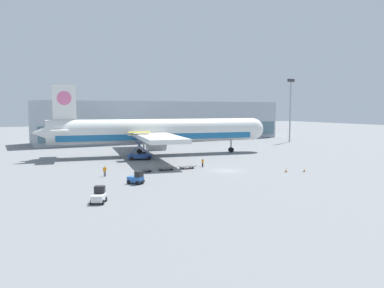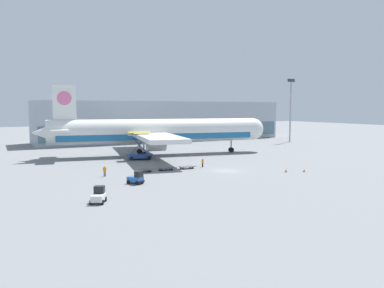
# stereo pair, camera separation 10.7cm
# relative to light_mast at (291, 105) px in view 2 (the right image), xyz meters

# --- Properties ---
(ground_plane) EXTENTS (400.00, 400.00, 0.00)m
(ground_plane) POSITION_rel_light_mast_xyz_m (-52.37, -40.16, -12.62)
(ground_plane) COLOR slate
(terminal_building) EXTENTS (90.00, 18.20, 14.00)m
(terminal_building) POSITION_rel_light_mast_xyz_m (-35.15, 27.94, -5.63)
(terminal_building) COLOR #9EA8B2
(terminal_building) RESTS_ON ground_plane
(light_mast) EXTENTS (2.80, 0.50, 21.61)m
(light_mast) POSITION_rel_light_mast_xyz_m (0.00, 0.00, 0.00)
(light_mast) COLOR #9EA0A5
(light_mast) RESTS_ON ground_plane
(airplane_main) EXTENTS (57.59, 48.65, 17.00)m
(airplane_main) POSITION_rel_light_mast_xyz_m (-55.21, -12.07, -6.78)
(airplane_main) COLOR white
(airplane_main) RESTS_ON ground_plane
(scissor_lift_loader) EXTENTS (5.66, 4.19, 6.28)m
(scissor_lift_loader) POSITION_rel_light_mast_xyz_m (-61.42, -17.91, -10.28)
(scissor_lift_loader) COLOR #284C99
(scissor_lift_loader) RESTS_ON ground_plane
(baggage_tug_foreground) EXTENTS (2.63, 2.80, 2.00)m
(baggage_tug_foreground) POSITION_rel_light_mast_xyz_m (-71.29, -43.67, -11.74)
(baggage_tug_foreground) COLOR #2D66B7
(baggage_tug_foreground) RESTS_ON ground_plane
(baggage_tug_mid) EXTENTS (2.47, 2.81, 2.00)m
(baggage_tug_mid) POSITION_rel_light_mast_xyz_m (-79.34, -52.58, -11.74)
(baggage_tug_mid) COLOR silver
(baggage_tug_mid) RESTS_ON ground_plane
(baggage_dolly_lead) EXTENTS (3.76, 1.75, 0.48)m
(baggage_dolly_lead) POSITION_rel_light_mast_xyz_m (-66.48, -34.27, -12.23)
(baggage_dolly_lead) COLOR #56565B
(baggage_dolly_lead) RESTS_ON ground_plane
(baggage_dolly_second) EXTENTS (3.76, 1.75, 0.48)m
(baggage_dolly_second) POSITION_rel_light_mast_xyz_m (-62.13, -34.31, -12.23)
(baggage_dolly_second) COLOR #56565B
(baggage_dolly_second) RESTS_ON ground_plane
(baggage_dolly_third) EXTENTS (3.76, 1.75, 0.48)m
(baggage_dolly_third) POSITION_rel_light_mast_xyz_m (-57.82, -34.53, -12.23)
(baggage_dolly_third) COLOR #56565B
(baggage_dolly_third) RESTS_ON ground_plane
(ground_crew_near) EXTENTS (0.55, 0.32, 1.73)m
(ground_crew_near) POSITION_rel_light_mast_xyz_m (-54.14, -34.27, -11.60)
(ground_crew_near) COLOR black
(ground_crew_near) RESTS_ON ground_plane
(ground_crew_far) EXTENTS (0.57, 0.24, 1.84)m
(ground_crew_far) POSITION_rel_light_mast_xyz_m (-73.99, -35.20, -11.52)
(ground_crew_far) COLOR black
(ground_crew_far) RESTS_ON ground_plane
(traffic_cone_near) EXTENTS (0.40, 0.40, 0.79)m
(traffic_cone_near) POSITION_rel_light_mast_xyz_m (-43.53, -46.49, -12.23)
(traffic_cone_near) COLOR black
(traffic_cone_near) RESTS_ON ground_plane
(traffic_cone_far) EXTENTS (0.40, 0.40, 0.60)m
(traffic_cone_far) POSITION_rel_light_mast_xyz_m (-40.30, -47.78, -12.32)
(traffic_cone_far) COLOR black
(traffic_cone_far) RESTS_ON ground_plane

